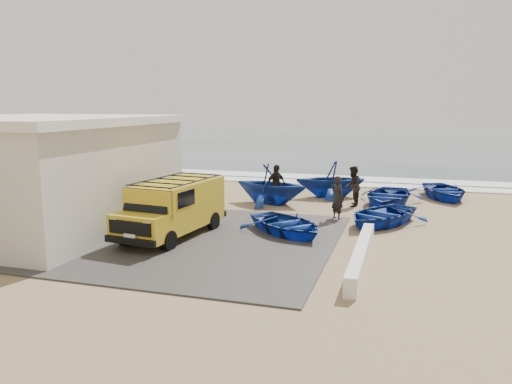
# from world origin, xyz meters

# --- Properties ---
(ground) EXTENTS (160.00, 160.00, 0.00)m
(ground) POSITION_xyz_m (0.00, 0.00, 0.00)
(ground) COLOR #957C56
(slab) EXTENTS (12.00, 10.00, 0.05)m
(slab) POSITION_xyz_m (-2.00, -2.00, 0.03)
(slab) COLOR #3D3B38
(slab) RESTS_ON ground
(ocean) EXTENTS (180.00, 88.00, 0.01)m
(ocean) POSITION_xyz_m (0.00, 56.00, 0.00)
(ocean) COLOR #385166
(ocean) RESTS_ON ground
(surf_line) EXTENTS (180.00, 1.60, 0.06)m
(surf_line) POSITION_xyz_m (0.00, 12.00, 0.03)
(surf_line) COLOR white
(surf_line) RESTS_ON ground
(surf_wash) EXTENTS (180.00, 2.20, 0.04)m
(surf_wash) POSITION_xyz_m (0.00, 14.50, 0.02)
(surf_wash) COLOR white
(surf_wash) RESTS_ON ground
(building) EXTENTS (8.40, 9.40, 4.30)m
(building) POSITION_xyz_m (-7.50, -2.00, 2.16)
(building) COLOR silver
(building) RESTS_ON ground
(parapet) EXTENTS (0.35, 6.00, 0.55)m
(parapet) POSITION_xyz_m (5.00, -3.00, 0.28)
(parapet) COLOR silver
(parapet) RESTS_ON ground
(van) EXTENTS (2.44, 5.04, 2.08)m
(van) POSITION_xyz_m (-1.83, -1.75, 1.12)
(van) COLOR gold
(van) RESTS_ON ground
(boat_near_left) EXTENTS (4.52, 4.44, 0.77)m
(boat_near_left) POSITION_xyz_m (2.04, -0.32, 0.38)
(boat_near_left) COLOR navy
(boat_near_left) RESTS_ON ground
(boat_near_right) EXTENTS (4.28, 4.76, 0.81)m
(boat_near_right) POSITION_xyz_m (5.28, 2.25, 0.41)
(boat_near_right) COLOR navy
(boat_near_right) RESTS_ON ground
(boat_mid_left) EXTENTS (4.29, 3.92, 1.93)m
(boat_mid_left) POSITION_xyz_m (-0.05, 5.09, 0.96)
(boat_mid_left) COLOR navy
(boat_mid_left) RESTS_ON ground
(boat_mid_right) EXTENTS (3.50, 4.58, 0.89)m
(boat_mid_right) POSITION_xyz_m (5.39, 6.38, 0.44)
(boat_mid_right) COLOR navy
(boat_mid_right) RESTS_ON ground
(boat_far_left) EXTENTS (4.40, 4.11, 1.87)m
(boat_far_left) POSITION_xyz_m (2.45, 7.71, 0.94)
(boat_far_left) COLOR navy
(boat_far_left) RESTS_ON ground
(boat_far_right) EXTENTS (3.76, 4.58, 0.83)m
(boat_far_right) POSITION_xyz_m (8.05, 8.95, 0.41)
(boat_far_right) COLOR navy
(boat_far_right) RESTS_ON ground
(fisherman_front) EXTENTS (0.80, 0.78, 1.85)m
(fisherman_front) POSITION_xyz_m (3.50, 2.64, 0.92)
(fisherman_front) COLOR black
(fisherman_front) RESTS_ON ground
(fisherman_middle) EXTENTS (0.74, 0.94, 1.91)m
(fisherman_middle) POSITION_xyz_m (3.80, 5.63, 0.96)
(fisherman_middle) COLOR black
(fisherman_middle) RESTS_ON ground
(fisherman_back) EXTENTS (1.05, 1.18, 1.92)m
(fisherman_back) POSITION_xyz_m (0.23, 5.05, 0.96)
(fisherman_back) COLOR black
(fisherman_back) RESTS_ON ground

